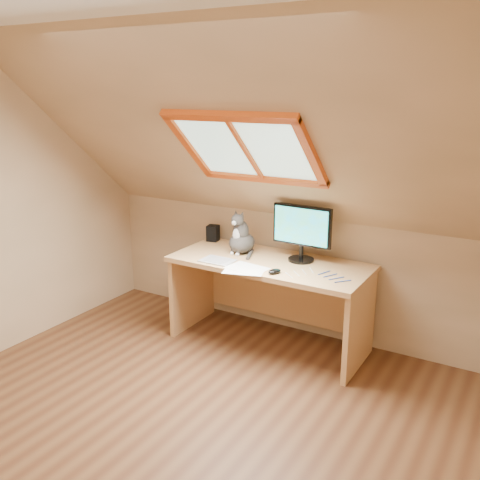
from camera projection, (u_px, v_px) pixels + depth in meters
The scene contains 10 objects.
ground at pixel (161, 433), 3.25m from camera, with size 3.50×3.50×0.00m, color brown.
room_shell at pixel (138, 207), 2.78m from camera, with size 3.52×3.52×2.41m.
desk at pixel (273, 285), 4.30m from camera, with size 1.56×0.68×0.71m.
monitor at pixel (302, 229), 4.12m from camera, with size 0.48×0.20×0.44m.
cat at pixel (241, 238), 4.35m from camera, with size 0.23×0.27×0.37m.
desk_speaker at pixel (213, 233), 4.71m from camera, with size 0.10×0.10×0.14m, color black.
graphics_tablet at pixel (218, 261), 4.17m from camera, with size 0.26×0.18×0.01m, color #B2B2B7.
mouse at pixel (275, 271), 3.90m from camera, with size 0.06×0.11×0.03m, color black.
papers at pixel (245, 268), 4.01m from camera, with size 0.33×0.27×0.00m.
cables at pixel (320, 275), 3.86m from camera, with size 0.51×0.26×0.01m.
Camera 1 is at (1.84, -2.16, 2.04)m, focal length 40.00 mm.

